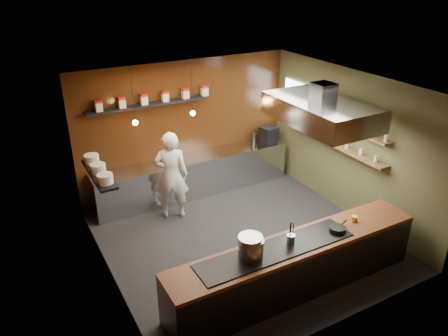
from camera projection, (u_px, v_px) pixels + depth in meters
floor at (243, 240)px, 8.42m from camera, size 5.00×5.00×0.00m
back_wall at (186, 128)px, 9.75m from camera, size 5.00×0.00×5.00m
left_wall at (105, 204)px, 6.68m from camera, size 0.00×5.00×5.00m
right_wall at (350, 144)px, 8.87m from camera, size 0.00×5.00×5.00m
ceiling at (246, 87)px, 7.13m from camera, size 5.00×5.00×0.00m
window_pane at (298, 104)px, 10.02m from camera, size 0.00×1.00×1.00m
prep_counter at (194, 175)px, 9.94m from camera, size 4.60×0.65×0.90m
pass_counter at (295, 266)px, 6.95m from camera, size 4.40×0.72×0.94m
tin_shelf at (148, 105)px, 8.95m from camera, size 2.60×0.26×0.04m
plate_shelf at (99, 174)px, 7.52m from camera, size 0.30×1.40×0.04m
bottle_shelf_upper at (336, 122)px, 8.86m from camera, size 0.26×2.80×0.04m
bottle_shelf_lower at (333, 143)px, 9.06m from camera, size 0.26×2.80×0.04m
extractor_hood at (321, 111)px, 7.60m from camera, size 1.20×2.00×0.72m
pendant_left at (135, 120)px, 8.23m from camera, size 0.10×0.10×0.95m
pendant_right at (193, 111)px, 8.75m from camera, size 0.10×0.10×0.95m
storage_tins at (155, 98)px, 8.96m from camera, size 2.43×0.13×0.22m
plate_stacks at (98, 168)px, 7.48m from camera, size 0.26×1.16×0.16m
bottles at (336, 115)px, 8.80m from camera, size 0.06×2.66×0.24m
wine_glasses at (334, 139)px, 9.02m from camera, size 0.07×2.37×0.13m
stockpot_large at (250, 247)px, 6.33m from camera, size 0.46×0.46×0.35m
stockpot_small at (253, 248)px, 6.34m from camera, size 0.32×0.32×0.29m
utensil_crock at (291, 239)px, 6.66m from camera, size 0.14×0.14×0.16m
frying_pan at (338, 229)px, 7.01m from camera, size 0.44×0.28×0.07m
butter_jar at (354, 219)px, 7.30m from camera, size 0.11×0.11×0.09m
espresso_machine at (268, 134)px, 10.56m from camera, size 0.43×0.42×0.37m
chef at (171, 176)px, 8.83m from camera, size 0.81×0.68×1.88m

